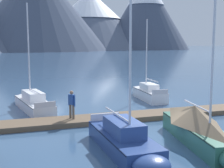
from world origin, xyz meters
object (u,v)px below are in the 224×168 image
Objects in this scene: sailboat_mid_dock_starboard at (126,141)px; person_on_dock at (72,103)px; sailboat_outer_slip at (147,92)px; sailboat_far_berth at (200,128)px; sailboat_mid_dock_port at (32,102)px.

sailboat_mid_dock_starboard is 5.84m from person_on_dock.
sailboat_outer_slip is 9.77m from person_on_dock.
sailboat_far_berth is at bearing -47.57° from person_on_dock.
sailboat_far_berth is (7.17, -10.47, 0.31)m from sailboat_mid_dock_port.
sailboat_mid_dock_port reaches higher than sailboat_outer_slip.
person_on_dock is at bearing 103.95° from sailboat_mid_dock_starboard.
sailboat_mid_dock_starboard is 3.72m from sailboat_far_berth.
sailboat_mid_dock_port is at bearing 124.41° from sailboat_far_berth.
sailboat_far_berth reaches higher than sailboat_outer_slip.
sailboat_mid_dock_starboard is at bearing -179.36° from sailboat_far_berth.
sailboat_outer_slip is at bearing 7.42° from sailboat_mid_dock_port.
sailboat_far_berth reaches higher than sailboat_mid_dock_starboard.
sailboat_far_berth is 11.99m from sailboat_outer_slip.
sailboat_mid_dock_port is 12.70m from sailboat_far_berth.
sailboat_mid_dock_starboard is (3.47, -10.51, 0.03)m from sailboat_mid_dock_port.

